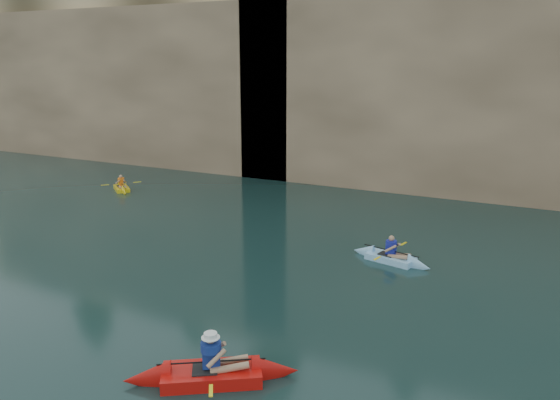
% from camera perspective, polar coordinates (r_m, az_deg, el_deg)
% --- Properties ---
extents(cliff, '(70.00, 16.00, 12.00)m').
position_cam_1_polar(cliff, '(37.18, 16.74, 12.48)').
color(cliff, tan).
rests_on(cliff, ground).
extents(cliff_slab_west, '(26.00, 2.40, 10.56)m').
position_cam_1_polar(cliff_slab_west, '(39.44, -16.15, 11.56)').
color(cliff_slab_west, tan).
rests_on(cliff_slab_west, ground).
extents(cliff_slab_center, '(24.00, 2.40, 11.40)m').
position_cam_1_polar(cliff_slab_center, '(29.56, 18.02, 11.42)').
color(cliff_slab_center, tan).
rests_on(cliff_slab_center, ground).
extents(sea_cave_west, '(4.50, 1.00, 4.00)m').
position_cam_1_polar(sea_cave_west, '(37.92, -14.21, 6.60)').
color(sea_cave_west, black).
rests_on(sea_cave_west, ground).
extents(sea_cave_center, '(3.50, 1.00, 3.20)m').
position_cam_1_polar(sea_cave_center, '(30.87, 6.15, 4.47)').
color(sea_cave_center, black).
rests_on(sea_cave_center, ground).
extents(main_kayaker, '(3.75, 2.85, 1.45)m').
position_cam_1_polar(main_kayaker, '(12.79, -7.14, -17.52)').
color(main_kayaker, red).
rests_on(main_kayaker, ground).
extents(kayaker_ltblue_near, '(3.10, 2.31, 1.19)m').
position_cam_1_polar(kayaker_ltblue_near, '(19.77, 11.47, -5.91)').
color(kayaker_ltblue_near, '#98D3FF').
rests_on(kayaker_ltblue_near, ground).
extents(kayaker_yellow, '(2.42, 2.14, 1.06)m').
position_cam_1_polar(kayaker_yellow, '(30.96, -16.22, 1.23)').
color(kayaker_yellow, yellow).
rests_on(kayaker_yellow, ground).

